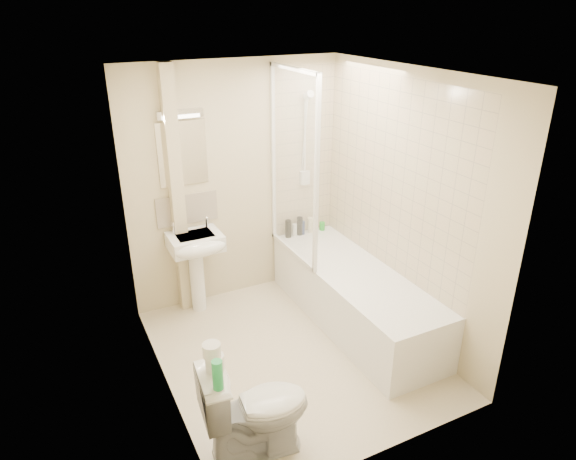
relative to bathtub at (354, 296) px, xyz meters
name	(u,v)px	position (x,y,z in m)	size (l,w,h in m)	color
floor	(293,353)	(-0.75, -0.18, -0.29)	(2.50, 2.50, 0.00)	beige
wall_back	(236,184)	(-0.75, 1.07, 0.91)	(2.20, 0.02, 2.40)	beige
wall_left	(156,258)	(-1.85, -0.18, 0.91)	(0.02, 2.50, 2.40)	beige
wall_right	(404,207)	(0.35, -0.18, 0.91)	(0.02, 2.50, 2.40)	beige
ceiling	(295,73)	(-0.75, -0.18, 2.11)	(2.20, 2.50, 0.02)	white
tile_back	(304,153)	(0.00, 1.06, 1.14)	(0.70, 0.01, 1.75)	beige
tile_right	(393,177)	(0.34, 0.00, 1.14)	(0.01, 2.10, 1.75)	beige
pipe_boxing	(177,196)	(-1.37, 1.01, 0.91)	(0.12, 0.12, 2.40)	beige
splashback	(187,209)	(-1.27, 1.06, 0.74)	(0.60, 0.01, 0.30)	beige
mirror	(182,154)	(-1.27, 1.06, 1.29)	(0.46, 0.01, 0.60)	white
strip_light	(180,114)	(-1.27, 1.03, 1.66)	(0.42, 0.07, 0.07)	silver
bathtub	(354,296)	(0.00, 0.00, 0.00)	(0.70, 2.10, 0.55)	white
shower_screen	(293,167)	(-0.35, 0.62, 1.16)	(0.04, 0.92, 1.80)	white
shower_fixture	(306,143)	(0.00, 1.01, 1.26)	(0.10, 0.16, 0.99)	white
pedestal_sink	(197,252)	(-1.27, 0.83, 0.38)	(0.49, 0.46, 0.95)	white
bottle_black_a	(288,229)	(-0.22, 0.98, 0.36)	(0.07, 0.07, 0.19)	black
bottle_white_a	(295,230)	(-0.14, 0.98, 0.33)	(0.05, 0.05, 0.13)	silver
bottle_black_b	(300,226)	(-0.08, 0.98, 0.36)	(0.06, 0.06, 0.20)	black
bottle_blue	(303,228)	(-0.04, 0.98, 0.34)	(0.05, 0.05, 0.15)	navy
bottle_cream	(310,225)	(0.05, 0.98, 0.35)	(0.06, 0.06, 0.17)	beige
bottle_green	(322,226)	(0.20, 0.98, 0.31)	(0.06, 0.06, 0.09)	green
toilet	(256,409)	(-1.47, -1.03, 0.08)	(0.76, 0.49, 0.74)	white
toilet_roll_lower	(215,362)	(-1.71, -0.97, 0.50)	(0.12, 0.12, 0.11)	white
toilet_roll_upper	(212,350)	(-1.72, -0.97, 0.60)	(0.12, 0.12, 0.09)	white
green_bottle	(218,375)	(-1.75, -1.14, 0.55)	(0.07, 0.07, 0.20)	green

